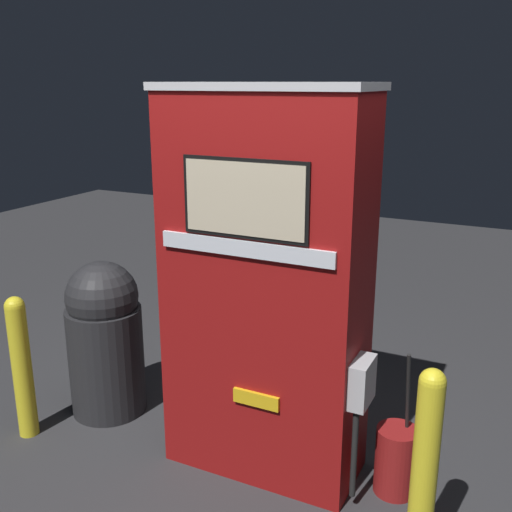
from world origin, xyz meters
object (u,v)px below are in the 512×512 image
at_px(trash_bin, 105,337).
at_px(squeegee_bucket, 396,460).
at_px(safety_bollard, 425,467).
at_px(gas_pump, 266,289).
at_px(safety_bollard_far, 21,364).

distance_m(trash_bin, squeegee_bucket, 1.97).
bearing_deg(safety_bollard, gas_pump, 157.35).
distance_m(safety_bollard, squeegee_bucket, 0.61).
height_order(gas_pump, trash_bin, gas_pump).
bearing_deg(trash_bin, safety_bollard_far, -119.53).
relative_size(trash_bin, squeegee_bucket, 1.24).
height_order(safety_bollard, squeegee_bucket, safety_bollard).
distance_m(gas_pump, safety_bollard, 1.18).
height_order(gas_pump, safety_bollard, gas_pump).
relative_size(gas_pump, safety_bollard, 2.15).
bearing_deg(safety_bollard_far, trash_bin, 60.47).
distance_m(gas_pump, safety_bollard_far, 1.63).
xyz_separation_m(safety_bollard, safety_bollard_far, (-2.42, 0.00, -0.04)).
bearing_deg(safety_bollard, squeegee_bucket, 114.73).
bearing_deg(trash_bin, safety_bollard, -12.22).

